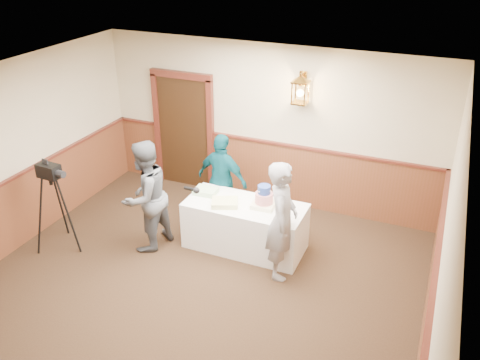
% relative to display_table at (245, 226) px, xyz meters
% --- Properties ---
extents(ground, '(7.00, 7.00, 0.00)m').
position_rel_display_table_xyz_m(ground, '(-0.26, -1.90, -0.38)').
color(ground, black).
rests_on(ground, ground).
extents(room_shell, '(6.02, 7.02, 2.81)m').
position_rel_display_table_xyz_m(room_shell, '(-0.31, -1.45, 1.15)').
color(room_shell, '#C1B591').
rests_on(room_shell, ground).
extents(display_table, '(1.80, 0.80, 0.75)m').
position_rel_display_table_xyz_m(display_table, '(0.00, 0.00, 0.00)').
color(display_table, white).
rests_on(display_table, ground).
extents(tiered_cake, '(0.34, 0.34, 0.34)m').
position_rel_display_table_xyz_m(tiered_cake, '(0.27, 0.05, 0.51)').
color(tiered_cake, '#FFF6C8').
rests_on(tiered_cake, display_table).
extents(sheet_cake_yellow, '(0.47, 0.42, 0.08)m').
position_rel_display_table_xyz_m(sheet_cake_yellow, '(-0.27, -0.14, 0.41)').
color(sheet_cake_yellow, '#E1E689').
rests_on(sheet_cake_yellow, display_table).
extents(sheet_cake_green, '(0.35, 0.29, 0.08)m').
position_rel_display_table_xyz_m(sheet_cake_green, '(-0.69, 0.08, 0.41)').
color(sheet_cake_green, '#91CD92').
rests_on(sheet_cake_green, display_table).
extents(interviewer, '(1.52, 0.96, 1.74)m').
position_rel_display_table_xyz_m(interviewer, '(-1.37, -0.56, 0.49)').
color(interviewer, '#51565B').
rests_on(interviewer, ground).
extents(baker, '(0.55, 0.71, 1.74)m').
position_rel_display_table_xyz_m(baker, '(0.71, -0.41, 0.49)').
color(baker, gray).
rests_on(baker, ground).
extents(assistant_p, '(0.97, 0.53, 1.56)m').
position_rel_display_table_xyz_m(assistant_p, '(-0.63, 0.55, 0.40)').
color(assistant_p, '#0B4752').
rests_on(assistant_p, ground).
extents(tv_camera_rig, '(0.55, 0.51, 1.40)m').
position_rel_display_table_xyz_m(tv_camera_rig, '(-2.62, -1.09, 0.25)').
color(tv_camera_rig, black).
rests_on(tv_camera_rig, ground).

